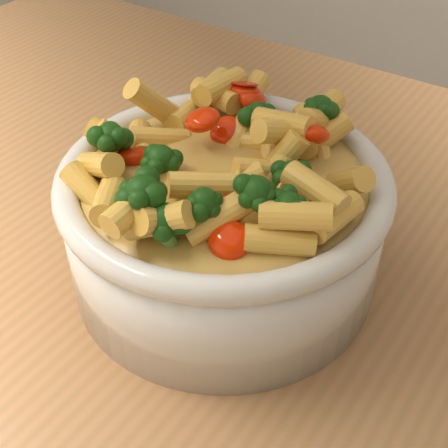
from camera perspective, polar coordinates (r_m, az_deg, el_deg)
The scene contains 3 objects.
table at distance 0.61m, azimuth -0.72°, elevation -9.60°, with size 1.20×0.80×0.90m.
serving_bowl at distance 0.48m, azimuth 0.00°, elevation 0.12°, with size 0.25×0.25×0.11m.
pasta_salad at distance 0.44m, azimuth 0.00°, elevation 6.76°, with size 0.19×0.19×0.04m.
Camera 1 is at (0.23, -0.32, 1.26)m, focal length 50.00 mm.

